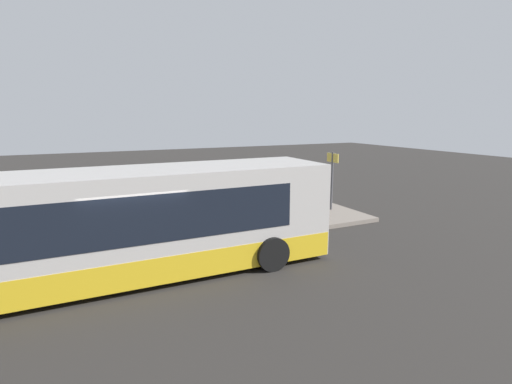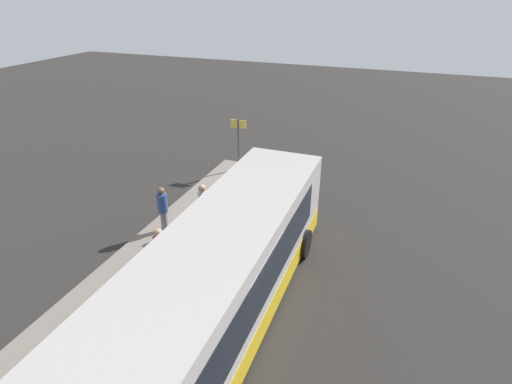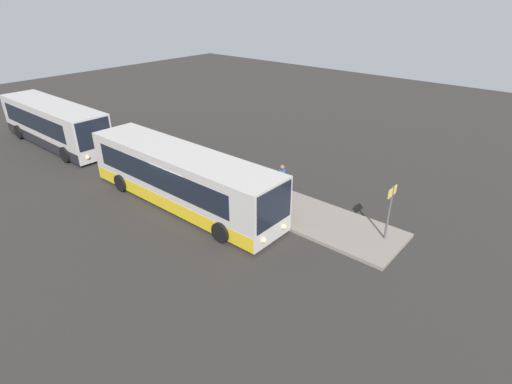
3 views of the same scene
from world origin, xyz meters
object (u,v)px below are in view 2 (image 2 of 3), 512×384
Objects in this scene: passenger_waiting at (203,205)px; suitcase at (169,257)px; passenger_boarding at (161,251)px; sign_post at (239,138)px; passenger_with_bags at (163,207)px; bus_lead at (213,290)px.

suitcase is at bearing -60.70° from passenger_waiting.
passenger_boarding is 0.94× the size of passenger_waiting.
passenger_waiting is 2.24× the size of suitcase.
sign_post is (7.73, 0.87, 1.31)m from suitcase.
sign_post is at bearing 174.74° from passenger_with_bags.
bus_lead is 6.62× the size of passenger_waiting.
passenger_waiting is 0.72× the size of sign_post.
bus_lead is 6.94× the size of passenger_with_bags.
suitcase is at bearing 34.47° from passenger_with_bags.
passenger_with_bags is 0.69× the size of sign_post.
bus_lead is 5.24m from passenger_with_bags.
sign_post is (5.46, 0.96, 0.58)m from passenger_waiting.
passenger_waiting is at bearing 30.64° from bus_lead.
sign_post is at bearing 19.61° from bus_lead.
bus_lead reaches higher than passenger_waiting.
passenger_boarding is at bearing -172.91° from sign_post.
bus_lead is 2.76m from passenger_boarding.
bus_lead is 3.33m from suitcase.
bus_lead reaches higher than passenger_with_bags.
bus_lead reaches higher than suitcase.
passenger_waiting is 1.45m from passenger_with_bags.
passenger_boarding is 8.40m from sign_post.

